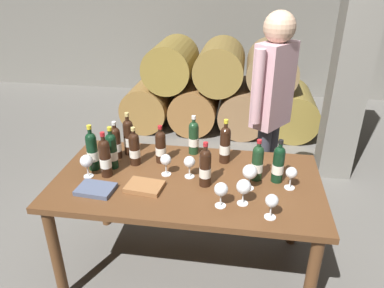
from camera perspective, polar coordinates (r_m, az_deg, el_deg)
name	(u,v)px	position (r m, az deg, el deg)	size (l,w,h in m)	color
ground_plane	(188,266)	(2.82, -0.65, -18.70)	(14.00, 14.00, 0.00)	#66635E
cellar_back_wall	(230,6)	(6.20, 5.98, 20.79)	(10.00, 0.24, 2.80)	slate
barrel_stack	(220,89)	(4.80, 4.37, 8.62)	(2.49, 0.90, 1.15)	olive
stone_pillar	(355,49)	(3.75, 24.20, 13.53)	(0.32, 0.32, 2.60)	slate
dining_table	(187,190)	(2.39, -0.73, -7.31)	(1.70, 0.90, 0.76)	brown
wine_bottle_0	(134,148)	(2.48, -9.03, -0.68)	(0.07, 0.07, 0.27)	black
wine_bottle_1	(92,151)	(2.47, -15.42, -1.01)	(0.07, 0.07, 0.32)	black
wine_bottle_2	(161,146)	(2.49, -4.94, -0.36)	(0.07, 0.07, 0.27)	black
wine_bottle_3	(105,157)	(2.37, -13.50, -2.07)	(0.07, 0.07, 0.31)	black
wine_bottle_4	(112,150)	(2.46, -12.51, -0.97)	(0.07, 0.07, 0.30)	black
wine_bottle_5	(129,137)	(2.62, -9.94, 1.16)	(0.07, 0.07, 0.32)	black
wine_bottle_6	(257,162)	(2.31, 10.25, -2.85)	(0.07, 0.07, 0.28)	#19381E
wine_bottle_7	(116,142)	(2.58, -11.90, 0.25)	(0.07, 0.07, 0.28)	black
wine_bottle_8	(194,137)	(2.59, 0.26, 1.07)	(0.07, 0.07, 0.29)	#19381E
wine_bottle_9	(205,167)	(2.21, 2.09, -3.64)	(0.07, 0.07, 0.29)	black
wine_bottle_10	(225,144)	(2.48, 5.22, -0.03)	(0.07, 0.07, 0.32)	black
wine_bottle_11	(278,164)	(2.32, 13.42, -3.02)	(0.07, 0.07, 0.29)	black
wine_glass_0	(250,172)	(2.21, 9.09, -4.43)	(0.09, 0.09, 0.16)	white
wine_glass_1	(166,161)	(2.34, -4.14, -2.62)	(0.07, 0.07, 0.15)	white
wine_glass_2	(291,174)	(2.27, 15.35, -4.52)	(0.07, 0.07, 0.14)	white
wine_glass_3	(244,187)	(2.07, 8.13, -6.75)	(0.09, 0.09, 0.16)	white
wine_glass_4	(221,190)	(2.04, 4.59, -7.23)	(0.08, 0.08, 0.15)	white
wine_glass_5	(272,202)	(2.00, 12.43, -8.85)	(0.07, 0.07, 0.15)	white
wine_glass_6	(189,163)	(2.31, -0.40, -2.94)	(0.07, 0.07, 0.15)	white
wine_glass_7	(87,162)	(2.40, -16.25, -2.68)	(0.08, 0.08, 0.16)	white
tasting_notebook	(96,189)	(2.29, -14.89, -6.88)	(0.22, 0.16, 0.03)	#4C5670
leather_ledger	(145,187)	(2.25, -7.46, -6.65)	(0.22, 0.16, 0.03)	#936038
sommelier_presenting	(272,102)	(2.88, 12.45, 6.49)	(0.33, 0.42, 1.72)	#383842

